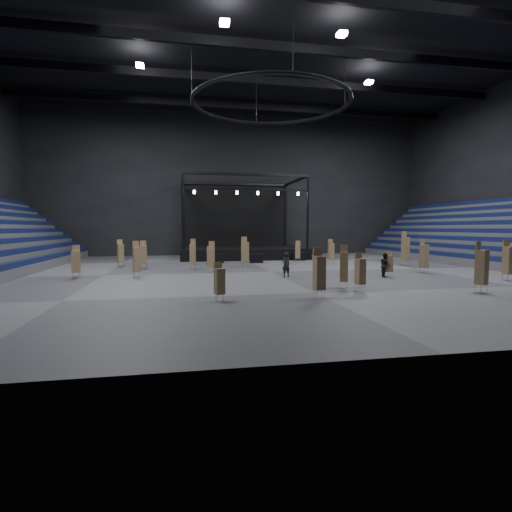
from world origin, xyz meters
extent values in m
plane|color=#4F4F51|center=(0.00, 0.00, 0.00)|extent=(50.00, 50.00, 0.00)
cube|color=black|center=(0.00, 0.00, 18.00)|extent=(50.00, 42.00, 0.20)
cube|color=black|center=(0.00, 21.00, 9.00)|extent=(50.00, 0.20, 18.00)
cube|color=black|center=(0.00, -21.00, 9.00)|extent=(50.00, 0.20, 18.00)
cube|color=#0C1135|center=(-18.12, 0.00, 0.95)|extent=(0.59, 40.00, 0.40)
cube|color=#0C1135|center=(-19.02, 0.00, 1.70)|extent=(0.59, 40.00, 0.40)
cube|color=#4E4E50|center=(21.40, 0.00, 0.38)|extent=(7.20, 40.00, 0.75)
cube|color=#0C1135|center=(18.12, 0.00, 0.95)|extent=(0.59, 40.00, 0.40)
cube|color=#4E4E50|center=(21.85, 0.00, 0.75)|extent=(6.30, 40.00, 1.50)
cube|color=#0C1135|center=(19.02, 0.00, 1.70)|extent=(0.59, 40.00, 0.40)
cube|color=#0C1135|center=(19.91, 0.00, 2.45)|extent=(0.59, 40.00, 0.40)
cube|color=#0C1135|center=(20.82, 0.00, 3.20)|extent=(0.59, 40.00, 0.40)
cube|color=#0C1135|center=(21.71, 0.00, 3.95)|extent=(0.59, 40.00, 0.40)
cube|color=black|center=(0.00, 15.50, 0.60)|extent=(14.00, 10.00, 1.20)
cube|color=black|center=(0.00, 20.30, 5.20)|extent=(13.30, 0.30, 8.00)
cylinder|color=black|center=(-6.60, 10.90, 5.10)|extent=(0.24, 0.24, 7.80)
cylinder|color=black|center=(-6.60, 20.10, 5.10)|extent=(0.24, 0.24, 7.80)
cylinder|color=black|center=(6.60, 10.90, 5.10)|extent=(0.24, 0.24, 7.80)
cylinder|color=black|center=(6.60, 20.10, 5.10)|extent=(0.24, 0.24, 7.80)
cube|color=black|center=(0.00, 10.90, 9.00)|extent=(13.40, 0.25, 0.25)
cube|color=black|center=(0.00, 20.10, 9.00)|extent=(13.40, 0.25, 0.25)
cube|color=black|center=(0.00, 10.90, 7.50)|extent=(13.40, 0.20, 0.20)
cylinder|color=white|center=(-5.50, 10.90, 7.10)|extent=(0.24, 0.24, 0.35)
cylinder|color=white|center=(-3.30, 10.90, 7.10)|extent=(0.24, 0.24, 0.35)
cylinder|color=white|center=(-1.10, 10.90, 7.10)|extent=(0.24, 0.24, 0.35)
cylinder|color=white|center=(1.10, 10.90, 7.10)|extent=(0.24, 0.24, 0.35)
cylinder|color=white|center=(3.30, 10.90, 7.10)|extent=(0.24, 0.24, 0.35)
cylinder|color=white|center=(5.50, 10.90, 7.10)|extent=(0.24, 0.24, 0.35)
torus|color=black|center=(0.00, 0.00, 13.00)|extent=(12.30, 12.30, 0.30)
cylinder|color=black|center=(6.00, 0.00, 15.50)|extent=(0.04, 0.04, 5.00)
cylinder|color=black|center=(0.00, 6.00, 15.50)|extent=(0.04, 0.04, 5.00)
cylinder|color=black|center=(-6.00, 0.00, 15.50)|extent=(0.04, 0.04, 5.00)
cylinder|color=black|center=(0.00, -6.00, 15.50)|extent=(0.04, 0.04, 5.00)
cube|color=black|center=(0.00, 0.00, 17.20)|extent=(49.00, 0.35, 0.70)
cube|color=black|center=(0.00, 7.00, 17.20)|extent=(49.00, 0.35, 0.70)
cube|color=black|center=(0.00, 15.00, 17.20)|extent=(49.00, 0.35, 0.70)
cube|color=white|center=(-10.00, 4.00, 16.60)|extent=(0.60, 0.60, 0.25)
cube|color=white|center=(10.00, 4.00, 16.60)|extent=(0.60, 0.60, 0.25)
cube|color=white|center=(-4.00, -4.00, 16.60)|extent=(0.60, 0.60, 0.25)
cube|color=white|center=(4.00, -4.00, 16.60)|extent=(0.60, 0.60, 0.25)
cube|color=black|center=(-3.54, 8.55, 0.46)|extent=(1.46, 0.88, 0.92)
cube|color=black|center=(0.42, 8.18, 0.44)|extent=(1.38, 0.83, 0.87)
cube|color=black|center=(5.46, 10.17, 0.44)|extent=(1.44, 0.94, 0.88)
cylinder|color=silver|center=(7.01, 5.35, 0.20)|extent=(0.03, 0.03, 0.40)
cylinder|color=silver|center=(7.01, 5.73, 0.20)|extent=(0.03, 0.03, 0.40)
cylinder|color=silver|center=(7.39, 5.35, 0.20)|extent=(0.03, 0.03, 0.40)
cylinder|color=silver|center=(7.39, 5.73, 0.20)|extent=(0.03, 0.03, 0.40)
cube|color=#9B7D55|center=(7.20, 5.54, 1.20)|extent=(0.49, 0.49, 1.59)
cube|color=#9B7D55|center=(7.20, 5.74, 1.95)|extent=(0.46, 0.07, 0.88)
cylinder|color=silver|center=(-10.23, 3.98, 0.22)|extent=(0.03, 0.03, 0.43)
cylinder|color=silver|center=(-10.23, 4.39, 0.22)|extent=(0.03, 0.03, 0.43)
cylinder|color=silver|center=(-9.82, 3.98, 0.22)|extent=(0.03, 0.03, 0.43)
cylinder|color=silver|center=(-9.82, 4.39, 0.22)|extent=(0.03, 0.03, 0.43)
cube|color=#9B7D55|center=(-10.02, 4.19, 1.22)|extent=(0.59, 0.59, 1.57)
cube|color=#9B7D55|center=(-10.05, 4.40, 1.95)|extent=(0.50, 0.14, 0.87)
cylinder|color=silver|center=(2.45, -10.53, 0.19)|extent=(0.03, 0.03, 0.37)
cylinder|color=silver|center=(2.45, -10.17, 0.19)|extent=(0.03, 0.03, 0.37)
cylinder|color=silver|center=(2.80, -10.53, 0.19)|extent=(0.03, 0.03, 0.37)
cylinder|color=silver|center=(2.80, -10.17, 0.19)|extent=(0.03, 0.03, 0.37)
cube|color=#9B7D55|center=(2.62, -10.35, 1.07)|extent=(0.53, 0.53, 1.40)
cube|color=#9B7D55|center=(2.59, -10.17, 1.72)|extent=(0.43, 0.15, 0.77)
cylinder|color=silver|center=(-4.83, 0.47, 0.20)|extent=(0.03, 0.03, 0.40)
cylinder|color=silver|center=(-4.83, 0.86, 0.20)|extent=(0.03, 0.03, 0.40)
cylinder|color=silver|center=(-4.45, 0.47, 0.20)|extent=(0.03, 0.03, 0.40)
cylinder|color=silver|center=(-4.45, 0.86, 0.20)|extent=(0.03, 0.03, 0.40)
cube|color=#9B7D55|center=(-4.64, 0.66, 1.21)|extent=(0.64, 0.64, 1.62)
cube|color=#9B7D55|center=(-4.56, 0.85, 1.97)|extent=(0.45, 0.25, 0.89)
cylinder|color=silver|center=(-14.20, -1.71, 0.21)|extent=(0.03, 0.03, 0.41)
cylinder|color=silver|center=(-14.20, -1.32, 0.21)|extent=(0.03, 0.03, 0.41)
cylinder|color=silver|center=(-13.80, -1.71, 0.21)|extent=(0.03, 0.03, 0.41)
cylinder|color=silver|center=(-13.80, -1.32, 0.21)|extent=(0.03, 0.03, 0.41)
cube|color=#9B7D55|center=(-14.00, -1.51, 1.16)|extent=(0.51, 0.51, 1.50)
cube|color=#9B7D55|center=(-14.01, -1.31, 1.86)|extent=(0.47, 0.07, 0.82)
cylinder|color=silver|center=(-0.51, -12.19, 0.20)|extent=(0.03, 0.03, 0.41)
cylinder|color=silver|center=(-0.51, -11.81, 0.20)|extent=(0.03, 0.03, 0.41)
cylinder|color=silver|center=(-0.12, -12.19, 0.20)|extent=(0.03, 0.03, 0.41)
cylinder|color=silver|center=(-0.12, -11.81, 0.20)|extent=(0.03, 0.03, 0.41)
cube|color=#9B7D55|center=(-0.32, -12.00, 1.24)|extent=(0.55, 0.55, 1.66)
cube|color=#9B7D55|center=(-0.34, -11.80, 2.02)|extent=(0.47, 0.12, 0.91)
cylinder|color=silver|center=(-10.16, -2.02, 0.19)|extent=(0.03, 0.03, 0.39)
cylinder|color=silver|center=(-10.16, -1.66, 0.19)|extent=(0.03, 0.03, 0.39)
cylinder|color=silver|center=(-9.79, -2.02, 0.19)|extent=(0.03, 0.03, 0.39)
cylinder|color=silver|center=(-9.79, -1.66, 0.19)|extent=(0.03, 0.03, 0.39)
cube|color=#9B7D55|center=(-9.97, -1.84, 1.25)|extent=(0.56, 0.56, 1.73)
cube|color=#9B7D55|center=(-10.02, -1.65, 2.07)|extent=(0.45, 0.16, 0.95)
cylinder|color=silver|center=(11.12, -3.27, 0.20)|extent=(0.03, 0.03, 0.41)
cylinder|color=silver|center=(11.12, -2.89, 0.20)|extent=(0.03, 0.03, 0.41)
cylinder|color=silver|center=(11.51, -3.27, 0.20)|extent=(0.03, 0.03, 0.41)
cylinder|color=silver|center=(11.51, -2.89, 0.20)|extent=(0.03, 0.03, 0.41)
cube|color=#9B7D55|center=(11.32, -3.08, 1.30)|extent=(0.61, 0.61, 1.78)
cube|color=#9B7D55|center=(11.26, -2.89, 2.14)|extent=(0.46, 0.20, 0.98)
cylinder|color=silver|center=(4.44, 7.80, 0.21)|extent=(0.03, 0.03, 0.41)
cylinder|color=silver|center=(4.44, 8.20, 0.21)|extent=(0.03, 0.03, 0.41)
cylinder|color=silver|center=(4.84, 7.80, 0.21)|extent=(0.03, 0.03, 0.41)
cylinder|color=silver|center=(4.84, 8.20, 0.21)|extent=(0.03, 0.03, 0.41)
cube|color=#9B7D55|center=(4.64, 8.00, 1.12)|extent=(0.63, 0.63, 1.42)
cube|color=#9B7D55|center=(4.70, 8.20, 1.78)|extent=(0.47, 0.21, 0.78)
cylinder|color=silver|center=(13.79, -8.39, 0.22)|extent=(0.03, 0.03, 0.44)
cylinder|color=silver|center=(13.79, -7.97, 0.22)|extent=(0.03, 0.03, 0.44)
cylinder|color=silver|center=(14.21, -7.97, 0.22)|extent=(0.03, 0.03, 0.44)
cube|color=#9B7D55|center=(14.00, -8.18, 1.33)|extent=(0.58, 0.58, 1.78)
cube|color=#9B7D55|center=(13.98, -7.96, 2.18)|extent=(0.51, 0.11, 0.98)
cylinder|color=silver|center=(2.04, -9.26, 0.18)|extent=(0.03, 0.03, 0.37)
cylinder|color=silver|center=(2.04, -8.91, 0.18)|extent=(0.03, 0.03, 0.37)
cylinder|color=silver|center=(2.39, -9.26, 0.18)|extent=(0.03, 0.03, 0.37)
cylinder|color=silver|center=(2.39, -8.91, 0.18)|extent=(0.03, 0.03, 0.37)
cube|color=#9B7D55|center=(2.22, -9.08, 1.21)|extent=(0.56, 0.56, 1.70)
cube|color=#9B7D55|center=(2.28, -8.91, 2.01)|extent=(0.42, 0.19, 0.93)
cylinder|color=silver|center=(7.34, -4.89, 0.18)|extent=(0.03, 0.03, 0.36)
cylinder|color=silver|center=(7.34, -4.55, 0.18)|extent=(0.03, 0.03, 0.36)
cylinder|color=silver|center=(7.68, -4.89, 0.18)|extent=(0.03, 0.03, 0.36)
cylinder|color=silver|center=(7.68, -4.55, 0.18)|extent=(0.03, 0.03, 0.36)
cube|color=#9B7D55|center=(7.51, -4.72, 0.95)|extent=(0.51, 0.51, 1.18)
cube|color=#9B7D55|center=(7.55, -4.55, 1.49)|extent=(0.41, 0.14, 0.65)
cylinder|color=silver|center=(-6.15, 2.48, 0.18)|extent=(0.03, 0.03, 0.37)
cylinder|color=silver|center=(-6.15, 2.83, 0.18)|extent=(0.03, 0.03, 0.37)
cylinder|color=silver|center=(-5.80, 2.48, 0.18)|extent=(0.03, 0.03, 0.37)
cylinder|color=silver|center=(-5.80, 2.83, 0.18)|extent=(0.03, 0.03, 0.37)
cube|color=#9B7D55|center=(-5.97, 2.65, 1.25)|extent=(0.53, 0.53, 1.75)
cube|color=#9B7D55|center=(-5.93, 2.83, 2.07)|extent=(0.43, 0.15, 0.96)
cylinder|color=silver|center=(8.57, -12.20, 0.21)|extent=(0.03, 0.03, 0.43)
cylinder|color=silver|center=(8.57, -11.80, 0.21)|extent=(0.03, 0.03, 0.43)
cylinder|color=silver|center=(8.97, -12.20, 0.21)|extent=(0.03, 0.03, 0.43)
cylinder|color=silver|center=(8.97, -11.80, 0.21)|extent=(0.03, 0.03, 0.43)
cube|color=#9B7D55|center=(8.77, -12.00, 1.35)|extent=(0.68, 0.68, 1.85)
cube|color=#9B7D55|center=(8.68, -11.81, 2.23)|extent=(0.47, 0.26, 1.02)
cylinder|color=silver|center=(13.13, 2.61, 0.23)|extent=(0.03, 0.03, 0.45)
cylinder|color=silver|center=(13.13, 3.05, 0.23)|extent=(0.03, 0.03, 0.45)
cylinder|color=silver|center=(13.56, 2.61, 0.23)|extent=(0.03, 0.03, 0.45)
cylinder|color=silver|center=(13.56, 3.05, 0.23)|extent=(0.03, 0.03, 0.45)
cube|color=#9B7D55|center=(13.34, 2.83, 1.53)|extent=(0.61, 0.61, 2.15)
cube|color=#9B7D55|center=(13.31, 3.06, 2.55)|extent=(0.53, 0.14, 1.18)
cylinder|color=silver|center=(-5.37, -12.16, 0.17)|extent=(0.03, 0.03, 0.35)
cylinder|color=silver|center=(-5.37, -11.84, 0.17)|extent=(0.03, 0.03, 0.35)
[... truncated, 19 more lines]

